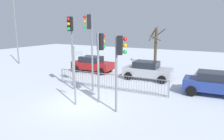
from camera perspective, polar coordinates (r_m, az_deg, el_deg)
name	(u,v)px	position (r m, az deg, el deg)	size (l,w,h in m)	color
ground_plane	(80,104)	(11.94, -8.53, -9.15)	(60.00, 60.00, 0.00)	silver
traffic_light_mid_right	(90,35)	(13.49, -6.06, 9.36)	(0.48, 0.45, 5.05)	slate
traffic_light_mid_left	(100,51)	(11.55, -3.24, 5.12)	(0.37, 0.56, 3.96)	slate
traffic_light_foreground_right	(119,56)	(10.06, 2.03, 3.89)	(0.56, 0.36, 3.90)	slate
traffic_light_rear_right	(71,36)	(14.02, -11.08, 8.94)	(0.37, 0.56, 4.92)	slate
direction_sign_post	(75,73)	(11.36, -9.90, -0.84)	(0.78, 0.16, 3.21)	slate
pedestrian_guard_railing	(109,81)	(14.37, -0.79, -3.08)	(8.10, 0.44, 1.07)	slate
car_silver_near	(148,70)	(17.22, 9.58, -0.02)	(3.84, 2.01, 1.47)	#B2B5BA
car_blue_mid	(215,83)	(14.59, 26.11, -3.22)	(3.90, 2.13, 1.47)	navy
car_red_trailing	(92,64)	(19.88, -5.34, 1.67)	(3.85, 2.03, 1.47)	maroon
street_lamp	(15,22)	(26.12, -24.69, 11.78)	(0.36, 0.36, 7.85)	slate
bare_tree_left	(156,45)	(23.83, 11.70, 6.62)	(1.59, 1.51, 4.19)	#473828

